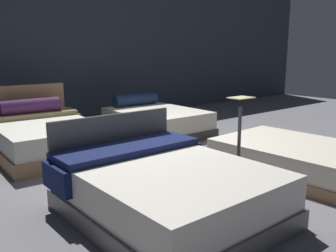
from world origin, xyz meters
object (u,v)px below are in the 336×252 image
(bed_2, at_px, (44,136))
(bed_3, at_px, (156,121))
(bed_1, at_px, (291,157))
(price_sign, at_px, (239,155))
(bed_0, at_px, (165,189))

(bed_2, relative_size, bed_3, 1.08)
(bed_1, relative_size, bed_2, 0.94)
(bed_2, relative_size, price_sign, 1.91)
(bed_2, xyz_separation_m, bed_3, (2.23, -0.04, -0.03))
(bed_3, bearing_deg, bed_2, 179.84)
(price_sign, bearing_deg, bed_3, 69.88)
(bed_2, bearing_deg, bed_0, -86.19)
(bed_3, bearing_deg, bed_0, -125.41)
(bed_0, xyz_separation_m, price_sign, (1.07, -0.03, 0.16))
(bed_1, distance_m, price_sign, 1.15)
(bed_0, relative_size, bed_3, 1.04)
(bed_0, bearing_deg, bed_1, -0.81)
(bed_1, height_order, bed_3, bed_3)
(bed_0, distance_m, price_sign, 1.09)
(bed_0, height_order, price_sign, price_sign)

